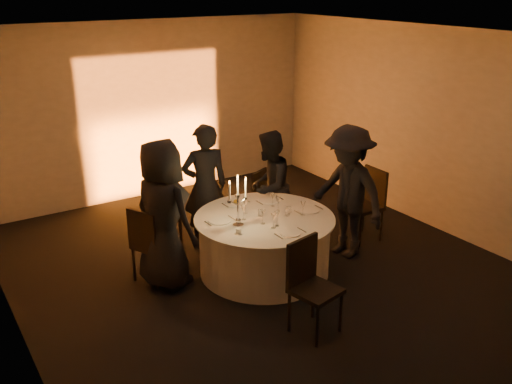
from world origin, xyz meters
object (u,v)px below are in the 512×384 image
chair_front (310,280)px  guest_back_right (269,186)px  guest_left (163,214)px  candelabra (238,208)px  chair_back_left (168,211)px  chair_back_right (254,194)px  banquet_table (264,245)px  guest_back_left (205,187)px  chair_left (149,241)px  chair_right (368,200)px  guest_right (348,192)px  coffee_cup (239,231)px

chair_front → guest_back_right: bearing=55.2°
guest_left → candelabra: (0.78, -0.46, 0.07)m
chair_back_left → guest_left: guest_left is taller
chair_back_left → chair_back_right: bearing=-164.0°
banquet_table → guest_back_left: size_ratio=1.01×
chair_left → chair_front: bearing=-176.1°
chair_right → candelabra: bearing=-85.5°
banquet_table → guest_right: (1.23, -0.17, 0.53)m
guest_back_right → coffee_cup: bearing=5.8°
banquet_table → guest_left: 1.39m
guest_back_left → candelabra: (-0.16, -1.16, 0.11)m
chair_right → coffee_cup: (-2.37, -0.29, 0.20)m
chair_back_left → guest_back_left: 0.70m
chair_left → chair_right: (3.20, -0.50, 0.03)m
chair_right → coffee_cup: 2.40m
chair_left → banquet_table: bearing=-137.1°
chair_left → candelabra: candelabra is taller
guest_back_right → coffee_cup: (-1.15, -1.07, -0.01)m
banquet_table → chair_front: chair_front is taller
guest_right → coffee_cup: guest_right is taller
banquet_table → guest_left: bearing=161.2°
guest_left → guest_back_right: 1.88m
candelabra → chair_front: bearing=-85.2°
chair_back_left → chair_back_right: size_ratio=0.96×
chair_left → candelabra: bearing=-147.7°
guest_left → candelabra: 0.91m
chair_left → guest_back_right: (1.98, 0.28, 0.25)m
banquet_table → chair_back_left: 1.66m
chair_front → guest_back_right: size_ratio=0.65×
guest_left → chair_front: bearing=-171.9°
chair_back_left → chair_right: bearing=171.4°
chair_left → chair_back_left: chair_left is taller
chair_back_left → candelabra: bearing=120.3°
chair_left → guest_left: bearing=-158.7°
chair_back_left → chair_right: size_ratio=0.81×
chair_right → candelabra: candelabra is taller
guest_back_left → coffee_cup: (-0.27, -1.35, -0.10)m
guest_left → guest_back_right: guest_left is taller
chair_back_right → guest_back_right: bearing=55.2°
banquet_table → candelabra: (-0.42, -0.05, 0.62)m
chair_right → banquet_table: bearing=-86.5°
chair_left → chair_back_left: size_ratio=1.16×
chair_front → guest_back_right: 2.38m
chair_back_right → guest_back_left: bearing=-10.1°
chair_back_right → chair_front: size_ratio=0.85×
chair_right → guest_back_right: 1.46m
chair_left → chair_back_right: 2.23m
banquet_table → guest_left: size_ratio=0.96×
chair_back_right → coffee_cup: (-1.25, -1.62, 0.30)m
chair_back_left → guest_back_right: (1.28, -0.69, 0.33)m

